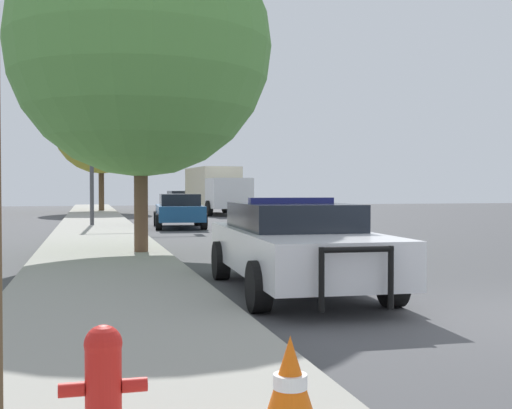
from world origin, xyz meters
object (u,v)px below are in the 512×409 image
fire_hydrant (103,381)px  box_truck (216,189)px  police_car (295,243)px  tree_sidewalk_near (140,46)px  traffic_light (133,139)px  car_background_midblock (179,210)px  car_background_distant (179,201)px  traffic_cone (290,386)px  tree_sidewalk_far (101,126)px

fire_hydrant → box_truck: size_ratio=0.09×
police_car → tree_sidewalk_near: 7.23m
police_car → traffic_light: bearing=-83.3°
police_car → tree_sidewalk_near: size_ratio=0.66×
car_background_midblock → car_background_distant: bearing=86.3°
fire_hydrant → tree_sidewalk_near: tree_sidewalk_near is taller
fire_hydrant → car_background_midblock: (3.50, 22.32, 0.23)m
car_background_distant → traffic_cone: car_background_distant is taller
tree_sidewalk_near → fire_hydrant: bearing=-95.6°
fire_hydrant → car_background_distant: (6.06, 40.96, 0.27)m
car_background_midblock → tree_sidewalk_far: tree_sidewalk_far is taller
traffic_light → traffic_cone: traffic_light is taller
box_truck → fire_hydrant: bearing=74.3°
car_background_midblock → tree_sidewalk_near: 11.97m
car_background_distant → traffic_cone: (-4.99, -41.11, -0.33)m
police_car → tree_sidewalk_near: (-1.92, 5.60, 4.16)m
fire_hydrant → traffic_cone: bearing=-8.0°
car_background_midblock → traffic_cone: (-2.43, -22.47, -0.30)m
traffic_light → car_background_distant: traffic_light is taller
fire_hydrant → tree_sidewalk_near: 12.23m
fire_hydrant → car_background_midblock: size_ratio=0.15×
tree_sidewalk_near → car_background_midblock: bearing=77.7°
police_car → tree_sidewalk_far: tree_sidewalk_far is taller
car_background_midblock → traffic_cone: bearing=-92.0°
traffic_light → tree_sidewalk_far: tree_sidewalk_far is taller
police_car → traffic_light: size_ratio=1.05×
traffic_light → car_background_midblock: size_ratio=1.05×
car_background_midblock → box_truck: box_truck is taller
tree_sidewalk_far → tree_sidewalk_near: bearing=-89.3°
car_background_midblock → tree_sidewalk_far: (-2.73, 18.45, 5.06)m
traffic_cone → tree_sidewalk_far: bearing=90.4°
police_car → car_background_midblock: bearing=-89.2°
car_background_midblock → traffic_cone: 22.60m
police_car → fire_hydrant: size_ratio=7.46×
police_car → car_background_midblock: 16.57m
car_background_midblock → fire_hydrant: bearing=-94.8°
tree_sidewalk_far → fire_hydrant: bearing=-91.1°
fire_hydrant → traffic_light: 23.28m
box_truck → tree_sidewalk_near: tree_sidewalk_near is taller
police_car → box_truck: box_truck is taller
fire_hydrant → traffic_cone: (1.07, -0.15, -0.07)m
traffic_light → box_truck: 14.19m
box_truck → traffic_cone: box_truck is taller
fire_hydrant → box_truck: (7.64, 35.73, 1.10)m
traffic_light → car_background_midblock: 3.47m
car_background_distant → fire_hydrant: bearing=-100.1°
police_car → car_background_distant: size_ratio=1.17×
traffic_light → traffic_cone: bearing=-91.6°
car_background_midblock → box_truck: 14.07m
police_car → tree_sidewalk_far: bearing=-83.9°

